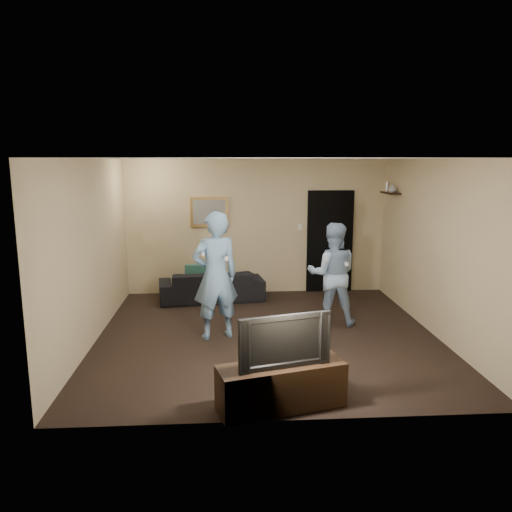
{
  "coord_description": "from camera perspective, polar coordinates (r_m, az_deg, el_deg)",
  "views": [
    {
      "loc": [
        -0.62,
        -7.09,
        2.58
      ],
      "look_at": [
        -0.15,
        0.3,
        1.15
      ],
      "focal_mm": 35.0,
      "sensor_mm": 36.0,
      "label": 1
    }
  ],
  "objects": [
    {
      "name": "sofa",
      "position": [
        9.34,
        -5.1,
        -3.36
      ],
      "size": [
        2.0,
        1.01,
        0.56
      ],
      "primitive_type": "imported",
      "rotation": [
        0.0,
        0.0,
        3.28
      ],
      "color": "black",
      "rests_on": "ground"
    },
    {
      "name": "wii_player_right",
      "position": [
        7.94,
        8.71,
        -2.04
      ],
      "size": [
        0.87,
        0.72,
        1.63
      ],
      "color": "#8BAACA",
      "rests_on": "ground"
    },
    {
      "name": "wall_back",
      "position": [
        9.69,
        0.02,
        3.35
      ],
      "size": [
        5.0,
        0.04,
        2.6
      ],
      "primitive_type": "cube",
      "color": "tan",
      "rests_on": "ground"
    },
    {
      "name": "painting_canvas",
      "position": [
        9.59,
        -5.36,
        5.02
      ],
      "size": [
        0.62,
        0.01,
        0.47
      ],
      "primitive_type": "cube",
      "color": "slate",
      "rests_on": "painting_frame"
    },
    {
      "name": "wii_player_left",
      "position": [
        7.23,
        -4.65,
        -2.26
      ],
      "size": [
        0.79,
        0.63,
        1.87
      ],
      "color": "#74A0CA",
      "rests_on": "ground"
    },
    {
      "name": "wall_left",
      "position": [
        7.44,
        -18.25,
        0.47
      ],
      "size": [
        0.04,
        5.0,
        2.6
      ],
      "primitive_type": "cube",
      "color": "tan",
      "rests_on": "ground"
    },
    {
      "name": "tv_console",
      "position": [
        5.41,
        2.9,
        -14.61
      ],
      "size": [
        1.4,
        0.76,
        0.48
      ],
      "primitive_type": "cube",
      "rotation": [
        0.0,
        0.0,
        0.26
      ],
      "color": "black",
      "rests_on": "ground"
    },
    {
      "name": "shelf_vase",
      "position": [
        9.31,
        15.32,
        7.49
      ],
      "size": [
        0.15,
        0.15,
        0.16
      ],
      "primitive_type": "imported",
      "rotation": [
        0.0,
        0.0,
        0.02
      ],
      "color": "#ADADB2",
      "rests_on": "wall_shelf"
    },
    {
      "name": "doorway",
      "position": [
        9.9,
        8.43,
        1.64
      ],
      "size": [
        0.9,
        0.06,
        2.0
      ],
      "primitive_type": "cube",
      "color": "black",
      "rests_on": "ground"
    },
    {
      "name": "wall_shelf",
      "position": [
        9.4,
        15.11,
        6.97
      ],
      "size": [
        0.2,
        0.6,
        0.03
      ],
      "primitive_type": "cube",
      "color": "black",
      "rests_on": "wall_right"
    },
    {
      "name": "ceiling",
      "position": [
        7.11,
        1.35,
        11.09
      ],
      "size": [
        5.0,
        5.0,
        0.04
      ],
      "primitive_type": "cube",
      "color": "silver",
      "rests_on": "wall_back"
    },
    {
      "name": "wall_front",
      "position": [
        4.8,
        3.9,
        -4.56
      ],
      "size": [
        5.0,
        0.04,
        2.6
      ],
      "primitive_type": "cube",
      "color": "tan",
      "rests_on": "ground"
    },
    {
      "name": "ground",
      "position": [
        7.57,
        1.26,
        -9.0
      ],
      "size": [
        5.0,
        5.0,
        0.0
      ],
      "primitive_type": "plane",
      "color": "black",
      "rests_on": "ground"
    },
    {
      "name": "throw_pillow",
      "position": [
        9.3,
        -6.87,
        -2.19
      ],
      "size": [
        0.4,
        0.15,
        0.39
      ],
      "primitive_type": "cube",
      "rotation": [
        0.0,
        0.0,
        -0.08
      ],
      "color": "#1A5046",
      "rests_on": "sofa"
    },
    {
      "name": "light_switch",
      "position": [
        9.76,
        5.02,
        3.36
      ],
      "size": [
        0.08,
        0.02,
        0.12
      ],
      "primitive_type": "cube",
      "color": "silver",
      "rests_on": "wall_back"
    },
    {
      "name": "shelf_figurine",
      "position": [
        9.59,
        14.74,
        7.68
      ],
      "size": [
        0.06,
        0.06,
        0.18
      ],
      "primitive_type": "cylinder",
      "color": "silver",
      "rests_on": "wall_shelf"
    },
    {
      "name": "wall_right",
      "position": [
        7.85,
        19.81,
        0.9
      ],
      "size": [
        0.04,
        5.0,
        2.6
      ],
      "primitive_type": "cube",
      "color": "tan",
      "rests_on": "ground"
    },
    {
      "name": "painting_frame",
      "position": [
        9.61,
        -5.35,
        5.04
      ],
      "size": [
        0.72,
        0.05,
        0.57
      ],
      "primitive_type": "cube",
      "color": "olive",
      "rests_on": "wall_back"
    },
    {
      "name": "television",
      "position": [
        5.2,
        2.96,
        -9.41
      ],
      "size": [
        0.98,
        0.38,
        0.57
      ],
      "primitive_type": "imported",
      "rotation": [
        0.0,
        0.0,
        0.26
      ],
      "color": "black",
      "rests_on": "tv_console"
    }
  ]
}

